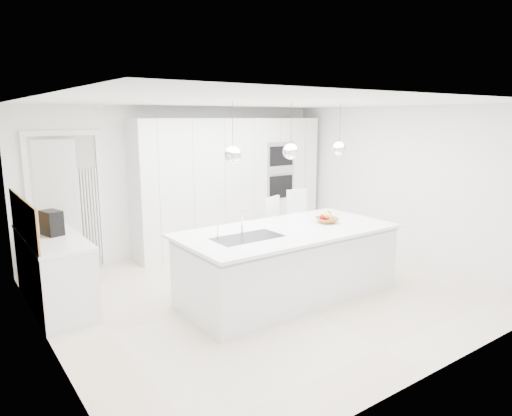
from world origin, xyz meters
TOP-DOWN VIEW (x-y plane):
  - floor at (0.00, 0.00)m, footprint 5.50×5.50m
  - wall_back at (0.00, 2.50)m, footprint 5.50×0.00m
  - wall_left at (-2.75, 0.00)m, footprint 0.00×5.00m
  - ceiling at (0.00, 0.00)m, footprint 5.50×5.50m
  - tall_cabinets at (0.80, 2.20)m, footprint 3.60×0.60m
  - oven_stack at (1.70, 1.89)m, footprint 0.62×0.04m
  - doorway_frame at (-1.95, 2.47)m, footprint 1.11×0.08m
  - hallway_door at (-2.20, 2.42)m, footprint 0.76×0.38m
  - radiator at (-1.63, 2.46)m, footprint 0.32×0.04m
  - left_base_cabinets at (-2.45, 1.20)m, footprint 0.60×1.80m
  - left_worktop at (-2.45, 1.20)m, footprint 0.62×1.82m
  - oak_backsplash at (-2.74, 1.20)m, footprint 0.02×1.80m
  - island_base at (0.10, -0.30)m, footprint 2.80×1.20m
  - island_worktop at (0.10, -0.25)m, footprint 2.84×1.40m
  - island_sink at (-0.55, -0.30)m, footprint 0.84×0.44m
  - island_tap at (-0.50, -0.10)m, footprint 0.02×0.02m
  - pendant_left at (-0.75, -0.30)m, footprint 0.20×0.20m
  - pendant_mid at (0.10, -0.30)m, footprint 0.20×0.20m
  - pendant_right at (0.95, -0.30)m, footprint 0.20×0.20m
  - fruit_bowl at (0.77, -0.29)m, footprint 0.37×0.37m
  - espresso_machine at (-2.43, 1.19)m, footprint 0.25×0.32m
  - bar_stool_left at (0.56, 0.51)m, footprint 0.55×0.63m
  - bar_stool_right at (1.16, 0.65)m, footprint 0.43×0.57m
  - apple_a at (0.74, -0.24)m, footprint 0.09×0.09m
  - apple_b at (0.76, -0.23)m, footprint 0.08×0.08m
  - apple_c at (0.78, -0.27)m, footprint 0.07×0.07m
  - banana_bunch at (0.80, -0.27)m, footprint 0.22×0.16m

SIDE VIEW (x-z plane):
  - floor at x=0.00m, z-range 0.00..0.00m
  - left_base_cabinets at x=-2.45m, z-range 0.00..0.86m
  - island_base at x=0.10m, z-range 0.00..0.86m
  - bar_stool_left at x=0.56m, z-range 0.00..1.14m
  - bar_stool_right at x=1.16m, z-range 0.00..1.18m
  - island_sink at x=-0.55m, z-range 0.73..0.91m
  - radiator at x=-1.63m, z-range 0.15..1.55m
  - left_worktop at x=-2.45m, z-range 0.86..0.90m
  - island_worktop at x=0.10m, z-range 0.86..0.90m
  - fruit_bowl at x=0.77m, z-range 0.90..0.97m
  - apple_c at x=0.78m, z-range 0.93..1.00m
  - apple_b at x=0.76m, z-range 0.93..1.01m
  - apple_a at x=0.74m, z-range 0.93..1.02m
  - hallway_door at x=-2.20m, z-range 0.00..2.00m
  - banana_bunch at x=0.80m, z-range 0.91..1.11m
  - doorway_frame at x=-1.95m, z-range -0.04..2.09m
  - island_tap at x=-0.50m, z-range 0.90..1.20m
  - espresso_machine at x=-2.43m, z-range 0.90..1.20m
  - tall_cabinets at x=0.80m, z-range 0.00..2.30m
  - oak_backsplash at x=-2.74m, z-range 0.90..1.40m
  - wall_back at x=0.00m, z-range -1.50..4.00m
  - wall_left at x=-2.75m, z-range -1.25..3.75m
  - oven_stack at x=1.70m, z-range 0.83..1.88m
  - pendant_left at x=-0.75m, z-range 1.80..2.00m
  - pendant_mid at x=0.10m, z-range 1.80..2.00m
  - pendant_right at x=0.95m, z-range 1.80..2.00m
  - ceiling at x=0.00m, z-range 2.50..2.50m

